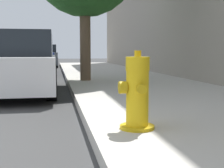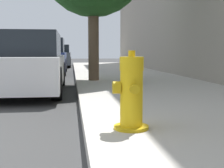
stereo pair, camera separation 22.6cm
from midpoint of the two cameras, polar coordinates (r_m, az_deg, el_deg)
name	(u,v)px [view 1 (the left image)]	position (r m, az deg, el deg)	size (l,w,h in m)	color
fire_hydrant	(137,94)	(3.18, 2.57, -1.85)	(0.37, 0.36, 0.80)	#C39C11
parked_car_near	(18,64)	(7.39, -17.69, 3.50)	(1.71, 4.28, 1.35)	silver
parked_car_mid	(32,57)	(13.38, -14.92, 4.78)	(1.87, 4.45, 1.47)	navy
parked_car_far	(42,56)	(19.67, -12.98, 4.98)	(1.89, 4.57, 1.35)	#4C5156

